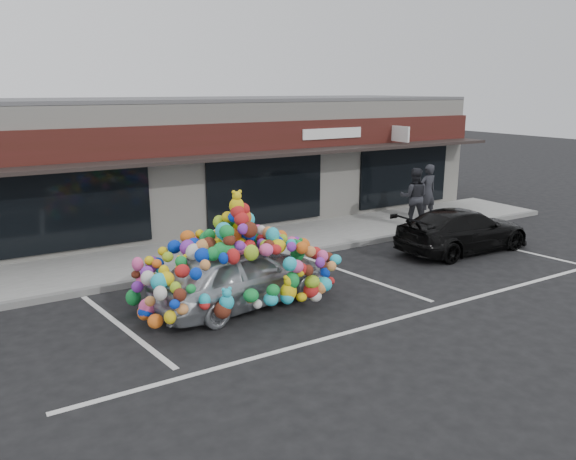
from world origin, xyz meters
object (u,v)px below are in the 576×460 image
toy_car (240,268)px  pedestrian_a (427,192)px  pedestrian_b (414,197)px  black_sedan (463,230)px

toy_car → pedestrian_a: toy_car is taller
toy_car → pedestrian_b: (8.01, 3.09, 0.27)m
pedestrian_b → pedestrian_a: bearing=-116.2°
toy_car → pedestrian_a: (9.14, 3.62, 0.26)m
pedestrian_a → black_sedan: bearing=64.2°
black_sedan → toy_car: bearing=94.1°
black_sedan → pedestrian_b: (0.56, 2.64, 0.49)m
pedestrian_a → pedestrian_b: pedestrian_b is taller
black_sedan → pedestrian_a: bearing=-27.4°
toy_car → black_sedan: bearing=-96.3°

